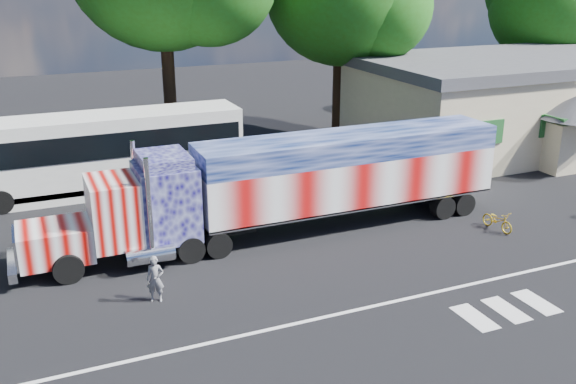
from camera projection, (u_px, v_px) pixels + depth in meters
name	position (u px, v px, depth m)	size (l,w,h in m)	color
ground	(322.00, 269.00, 22.46)	(100.00, 100.00, 0.00)	black
lane_markings	(425.00, 309.00, 19.82)	(30.00, 2.67, 0.01)	silver
semi_truck	(295.00, 182.00, 24.91)	(19.18, 3.03, 4.09)	black
coach_bus	(106.00, 152.00, 29.82)	(12.58, 2.93, 3.66)	silver
hall_building	(542.00, 98.00, 38.41)	(22.40, 12.80, 5.20)	beige
woman	(155.00, 279.00, 20.08)	(0.55, 0.36, 1.51)	slate
bicycle	(497.00, 220.00, 25.72)	(0.53, 1.53, 0.81)	gold
tree_far_ne	(551.00, 6.00, 45.21)	(8.70, 8.28, 11.65)	black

